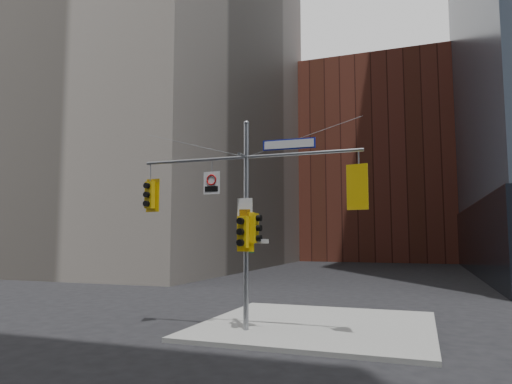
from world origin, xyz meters
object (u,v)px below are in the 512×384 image
Objects in this scene: traffic_light_west_arm at (150,195)px; street_sign_blade at (289,144)px; regulatory_sign_arm at (212,182)px; traffic_light_pole_front at (243,232)px; signal_assembly at (246,203)px; traffic_light_east_arm at (359,187)px; traffic_light_pole_side at (255,228)px.

traffic_light_west_arm is 0.69× the size of street_sign_blade.
regulatory_sign_arm is (2.55, -0.03, 0.38)m from traffic_light_west_arm.
street_sign_blade reaches higher than traffic_light_pole_front.
signal_assembly reaches higher than regulatory_sign_arm.
signal_assembly is at bearing 11.24° from traffic_light_east_arm.
traffic_light_east_arm is 1.79× the size of regulatory_sign_arm.
street_sign_blade reaches higher than traffic_light_east_arm.
signal_assembly is 1.51m from regulatory_sign_arm.
signal_assembly reaches higher than traffic_light_pole_front.
traffic_light_pole_side is 0.44m from traffic_light_pole_front.
regulatory_sign_arm reaches higher than traffic_light_west_arm.
traffic_light_east_arm is at bearing -1.98° from street_sign_blade.
signal_assembly reaches higher than traffic_light_east_arm.
traffic_light_pole_front is at bearing -171.94° from street_sign_blade.
regulatory_sign_arm reaches higher than traffic_light_pole_side.
regulatory_sign_arm reaches higher than traffic_light_east_arm.
regulatory_sign_arm is at bearing -179.12° from signal_assembly.
regulatory_sign_arm is (-5.14, -0.02, 0.38)m from traffic_light_east_arm.
regulatory_sign_arm is (-1.31, 0.25, 1.77)m from traffic_light_pole_front.
regulatory_sign_arm is at bearing 94.64° from traffic_light_pole_side.
traffic_light_pole_front is (3.86, -0.28, -1.39)m from traffic_light_west_arm.
traffic_light_west_arm is 2.58m from regulatory_sign_arm.
street_sign_blade is at bearing 0.12° from signal_assembly.
traffic_light_east_arm is at bearing 6.04° from traffic_light_west_arm.
traffic_light_pole_front reaches higher than traffic_light_pole_side.
traffic_light_pole_side is 0.77× the size of traffic_light_pole_front.
signal_assembly is 2.47m from street_sign_blade.
signal_assembly is at bearing 5.86° from regulatory_sign_arm.
traffic_light_west_arm is 1.55× the size of regulatory_sign_arm.
traffic_light_pole_side is at bearing 45.50° from traffic_light_pole_front.
traffic_light_pole_front is 1.65× the size of regulatory_sign_arm.
traffic_light_east_arm is at bearing 0.00° from signal_assembly.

